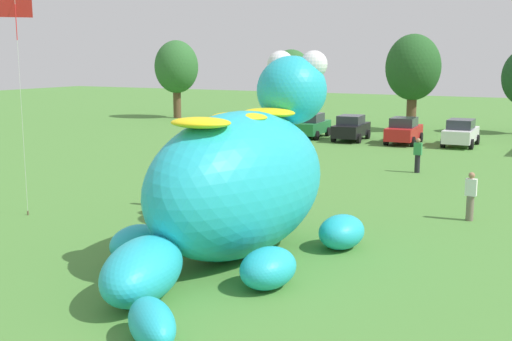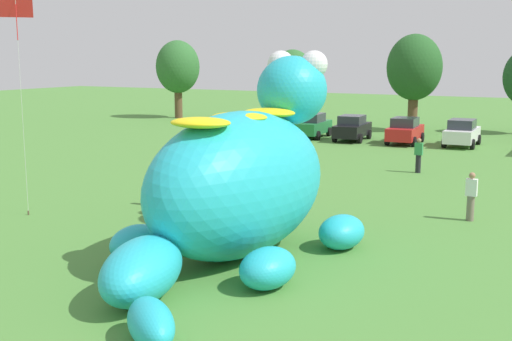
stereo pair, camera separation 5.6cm
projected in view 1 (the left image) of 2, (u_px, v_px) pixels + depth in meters
name	position (u px, v px, depth m)	size (l,w,h in m)	color
ground_plane	(227.00, 253.00, 19.12)	(160.00, 160.00, 0.00)	#4C8438
giant_inflatable_creature	(240.00, 182.00, 18.65)	(5.99, 11.45, 5.84)	#23B2C6
car_green	(311.00, 125.00, 46.02)	(2.18, 4.22, 1.72)	#1E7238
car_black	(351.00, 128.00, 44.43)	(2.20, 4.23, 1.72)	black
car_red	(404.00, 131.00, 42.86)	(2.11, 4.19, 1.72)	red
car_white	(461.00, 133.00, 41.65)	(2.03, 4.15, 1.72)	white
tree_far_left	(176.00, 67.00, 60.07)	(3.99, 3.99, 7.09)	brown
tree_left	(291.00, 75.00, 55.83)	(3.50, 3.50, 6.22)	brown
tree_mid_left	(413.00, 68.00, 49.20)	(4.11, 4.11, 7.30)	brown
spectator_mid_field	(166.00, 185.00, 24.85)	(0.38, 0.26, 1.71)	black
spectator_by_cars	(471.00, 197.00, 22.75)	(0.38, 0.26, 1.71)	#726656
spectator_far_side	(418.00, 156.00, 32.15)	(0.38, 0.26, 1.71)	black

